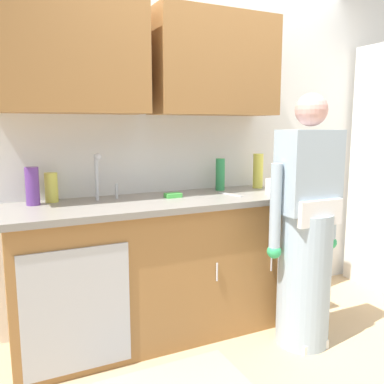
{
  "coord_description": "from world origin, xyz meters",
  "views": [
    {
      "loc": [
        -1.52,
        -1.84,
        1.43
      ],
      "look_at": [
        -0.37,
        0.55,
        1.0
      ],
      "focal_mm": 38.82,
      "sensor_mm": 36.0,
      "label": 1
    }
  ],
  "objects_px": {
    "bottle_water_tall": "(51,187)",
    "bottle_dish_liquid": "(32,186)",
    "person_at_sink": "(306,241)",
    "sponge": "(173,195)",
    "bottle_soap": "(220,174)",
    "cup_by_sink": "(271,186)",
    "bottle_cleaner_spray": "(258,171)",
    "sink": "(109,206)",
    "knife_on_counter": "(230,194)"
  },
  "relations": [
    {
      "from": "bottle_water_tall",
      "to": "bottle_dish_liquid",
      "type": "distance_m",
      "value": 0.13
    },
    {
      "from": "person_at_sink",
      "to": "sponge",
      "type": "relative_size",
      "value": 14.73
    },
    {
      "from": "bottle_soap",
      "to": "cup_by_sink",
      "type": "distance_m",
      "value": 0.4
    },
    {
      "from": "bottle_cleaner_spray",
      "to": "sponge",
      "type": "xyz_separation_m",
      "value": [
        -0.78,
        -0.12,
        -0.12
      ]
    },
    {
      "from": "bottle_dish_liquid",
      "to": "sink",
      "type": "bearing_deg",
      "value": -18.79
    },
    {
      "from": "knife_on_counter",
      "to": "sponge",
      "type": "xyz_separation_m",
      "value": [
        -0.41,
        0.07,
        0.01
      ]
    },
    {
      "from": "sponge",
      "to": "knife_on_counter",
      "type": "bearing_deg",
      "value": -9.76
    },
    {
      "from": "person_at_sink",
      "to": "bottle_soap",
      "type": "xyz_separation_m",
      "value": [
        -0.23,
        0.71,
        0.37
      ]
    },
    {
      "from": "bottle_dish_liquid",
      "to": "cup_by_sink",
      "type": "xyz_separation_m",
      "value": [
        1.57,
        -0.29,
        -0.06
      ]
    },
    {
      "from": "sink",
      "to": "sponge",
      "type": "bearing_deg",
      "value": 2.99
    },
    {
      "from": "bottle_water_tall",
      "to": "bottle_dish_liquid",
      "type": "xyz_separation_m",
      "value": [
        -0.12,
        -0.06,
        0.02
      ]
    },
    {
      "from": "bottle_dish_liquid",
      "to": "cup_by_sink",
      "type": "distance_m",
      "value": 1.6
    },
    {
      "from": "sink",
      "to": "knife_on_counter",
      "type": "distance_m",
      "value": 0.86
    },
    {
      "from": "knife_on_counter",
      "to": "bottle_cleaner_spray",
      "type": "bearing_deg",
      "value": -75.27
    },
    {
      "from": "bottle_dish_liquid",
      "to": "knife_on_counter",
      "type": "height_order",
      "value": "bottle_dish_liquid"
    },
    {
      "from": "bottle_cleaner_spray",
      "to": "bottle_water_tall",
      "type": "bearing_deg",
      "value": 177.62
    },
    {
      "from": "sink",
      "to": "bottle_water_tall",
      "type": "height_order",
      "value": "sink"
    },
    {
      "from": "bottle_soap",
      "to": "cup_by_sink",
      "type": "xyz_separation_m",
      "value": [
        0.24,
        -0.31,
        -0.07
      ]
    },
    {
      "from": "bottle_dish_liquid",
      "to": "sponge",
      "type": "relative_size",
      "value": 2.14
    },
    {
      "from": "sponge",
      "to": "cup_by_sink",
      "type": "bearing_deg",
      "value": -13.79
    },
    {
      "from": "bottle_cleaner_spray",
      "to": "cup_by_sink",
      "type": "xyz_separation_m",
      "value": [
        -0.09,
        -0.29,
        -0.08
      ]
    },
    {
      "from": "sink",
      "to": "bottle_dish_liquid",
      "type": "distance_m",
      "value": 0.48
    },
    {
      "from": "bottle_dish_liquid",
      "to": "knife_on_counter",
      "type": "relative_size",
      "value": 0.98
    },
    {
      "from": "bottle_water_tall",
      "to": "sponge",
      "type": "bearing_deg",
      "value": -13.41
    },
    {
      "from": "bottle_soap",
      "to": "knife_on_counter",
      "type": "height_order",
      "value": "bottle_soap"
    },
    {
      "from": "bottle_cleaner_spray",
      "to": "bottle_soap",
      "type": "bearing_deg",
      "value": 175.79
    },
    {
      "from": "person_at_sink",
      "to": "knife_on_counter",
      "type": "relative_size",
      "value": 6.75
    },
    {
      "from": "bottle_dish_liquid",
      "to": "bottle_soap",
      "type": "bearing_deg",
      "value": 0.8
    },
    {
      "from": "bottle_soap",
      "to": "cup_by_sink",
      "type": "bearing_deg",
      "value": -52.56
    },
    {
      "from": "sink",
      "to": "bottle_water_tall",
      "type": "xyz_separation_m",
      "value": [
        -0.32,
        0.21,
        0.11
      ]
    },
    {
      "from": "sink",
      "to": "knife_on_counter",
      "type": "bearing_deg",
      "value": -3.09
    },
    {
      "from": "knife_on_counter",
      "to": "bottle_dish_liquid",
      "type": "bearing_deg",
      "value": 69.12
    },
    {
      "from": "cup_by_sink",
      "to": "sponge",
      "type": "xyz_separation_m",
      "value": [
        -0.69,
        0.17,
        -0.04
      ]
    },
    {
      "from": "bottle_cleaner_spray",
      "to": "sponge",
      "type": "relative_size",
      "value": 2.44
    },
    {
      "from": "sink",
      "to": "bottle_cleaner_spray",
      "type": "bearing_deg",
      "value": 6.62
    },
    {
      "from": "bottle_water_tall",
      "to": "cup_by_sink",
      "type": "height_order",
      "value": "bottle_water_tall"
    },
    {
      "from": "sink",
      "to": "sponge",
      "type": "distance_m",
      "value": 0.45
    },
    {
      "from": "sink",
      "to": "bottle_dish_liquid",
      "type": "bearing_deg",
      "value": 161.21
    },
    {
      "from": "bottle_soap",
      "to": "bottle_dish_liquid",
      "type": "bearing_deg",
      "value": -179.2
    },
    {
      "from": "knife_on_counter",
      "to": "sponge",
      "type": "relative_size",
      "value": 2.18
    },
    {
      "from": "sponge",
      "to": "person_at_sink",
      "type": "bearing_deg",
      "value": -39.72
    },
    {
      "from": "bottle_soap",
      "to": "sponge",
      "type": "height_order",
      "value": "bottle_soap"
    },
    {
      "from": "knife_on_counter",
      "to": "sponge",
      "type": "distance_m",
      "value": 0.41
    },
    {
      "from": "bottle_cleaner_spray",
      "to": "bottle_water_tall",
      "type": "xyz_separation_m",
      "value": [
        -1.54,
        0.06,
        -0.04
      ]
    },
    {
      "from": "bottle_cleaner_spray",
      "to": "bottle_soap",
      "type": "relative_size",
      "value": 1.11
    },
    {
      "from": "bottle_cleaner_spray",
      "to": "bottle_water_tall",
      "type": "distance_m",
      "value": 1.54
    },
    {
      "from": "bottle_water_tall",
      "to": "sponge",
      "type": "relative_size",
      "value": 1.72
    },
    {
      "from": "person_at_sink",
      "to": "sponge",
      "type": "bearing_deg",
      "value": 140.28
    },
    {
      "from": "bottle_water_tall",
      "to": "cup_by_sink",
      "type": "bearing_deg",
      "value": -13.59
    },
    {
      "from": "bottle_dish_liquid",
      "to": "bottle_soap",
      "type": "relative_size",
      "value": 0.98
    }
  ]
}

